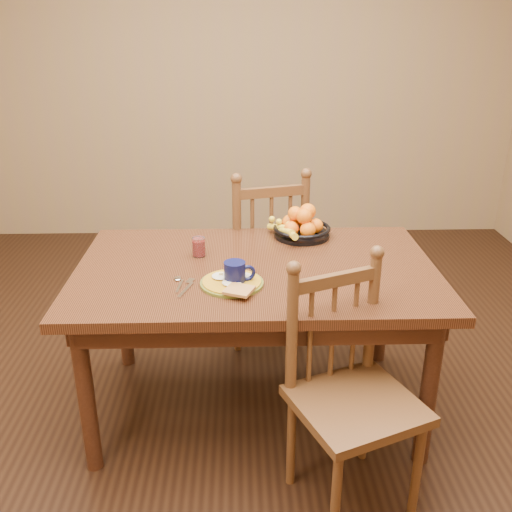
{
  "coord_description": "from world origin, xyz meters",
  "views": [
    {
      "loc": [
        -0.07,
        -2.33,
        1.77
      ],
      "look_at": [
        0.0,
        0.0,
        0.8
      ],
      "focal_mm": 40.0,
      "sensor_mm": 36.0,
      "label": 1
    }
  ],
  "objects_px": {
    "chair_far": "(263,258)",
    "chair_near": "(350,394)",
    "fruit_bowl": "(301,226)",
    "dining_table": "(256,284)",
    "breakfast_plate": "(232,282)",
    "coffee_mug": "(236,273)"
  },
  "relations": [
    {
      "from": "chair_far",
      "to": "chair_near",
      "type": "relative_size",
      "value": 1.07
    },
    {
      "from": "chair_far",
      "to": "fruit_bowl",
      "type": "bearing_deg",
      "value": 104.34
    },
    {
      "from": "fruit_bowl",
      "to": "chair_far",
      "type": "bearing_deg",
      "value": 118.48
    },
    {
      "from": "dining_table",
      "to": "chair_near",
      "type": "xyz_separation_m",
      "value": [
        0.34,
        -0.56,
        -0.2
      ]
    },
    {
      "from": "chair_far",
      "to": "chair_near",
      "type": "bearing_deg",
      "value": 88.41
    },
    {
      "from": "breakfast_plate",
      "to": "coffee_mug",
      "type": "bearing_deg",
      "value": 24.15
    },
    {
      "from": "dining_table",
      "to": "breakfast_plate",
      "type": "relative_size",
      "value": 5.27
    },
    {
      "from": "dining_table",
      "to": "fruit_bowl",
      "type": "distance_m",
      "value": 0.46
    },
    {
      "from": "dining_table",
      "to": "chair_near",
      "type": "height_order",
      "value": "chair_near"
    },
    {
      "from": "chair_far",
      "to": "fruit_bowl",
      "type": "height_order",
      "value": "chair_far"
    },
    {
      "from": "breakfast_plate",
      "to": "coffee_mug",
      "type": "distance_m",
      "value": 0.04
    },
    {
      "from": "dining_table",
      "to": "coffee_mug",
      "type": "bearing_deg",
      "value": -115.68
    },
    {
      "from": "dining_table",
      "to": "breakfast_plate",
      "type": "distance_m",
      "value": 0.24
    },
    {
      "from": "fruit_bowl",
      "to": "coffee_mug",
      "type": "bearing_deg",
      "value": -120.37
    },
    {
      "from": "chair_far",
      "to": "breakfast_plate",
      "type": "bearing_deg",
      "value": 65.42
    },
    {
      "from": "breakfast_plate",
      "to": "dining_table",
      "type": "bearing_deg",
      "value": 61.46
    },
    {
      "from": "chair_far",
      "to": "coffee_mug",
      "type": "xyz_separation_m",
      "value": [
        -0.15,
        -0.88,
        0.3
      ]
    },
    {
      "from": "dining_table",
      "to": "fruit_bowl",
      "type": "bearing_deg",
      "value": 57.44
    },
    {
      "from": "chair_near",
      "to": "fruit_bowl",
      "type": "distance_m",
      "value": 1.0
    },
    {
      "from": "chair_near",
      "to": "coffee_mug",
      "type": "height_order",
      "value": "chair_near"
    },
    {
      "from": "dining_table",
      "to": "chair_near",
      "type": "bearing_deg",
      "value": -58.9
    },
    {
      "from": "chair_far",
      "to": "fruit_bowl",
      "type": "xyz_separation_m",
      "value": [
        0.18,
        -0.33,
        0.31
      ]
    }
  ]
}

